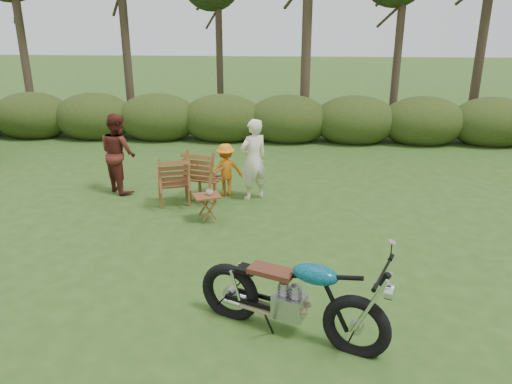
# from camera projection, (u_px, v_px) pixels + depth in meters

# --- Properties ---
(ground) EXTENTS (80.00, 80.00, 0.00)m
(ground) POSITION_uv_depth(u_px,v_px,m) (281.00, 298.00, 6.84)
(ground) COLOR #2A4918
(ground) RESTS_ON ground
(tree_line) EXTENTS (22.52, 11.62, 8.14)m
(tree_line) POSITION_uv_depth(u_px,v_px,m) (308.00, 8.00, 14.65)
(tree_line) COLOR #362C1D
(tree_line) RESTS_ON ground
(motorcycle) EXTENTS (2.47, 1.70, 1.32)m
(motorcycle) POSITION_uv_depth(u_px,v_px,m) (289.00, 332.00, 6.12)
(motorcycle) COLOR #0C84A4
(motorcycle) RESTS_ON ground
(lawn_chair_right) EXTENTS (0.90, 0.90, 1.06)m
(lawn_chair_right) POSITION_uv_depth(u_px,v_px,m) (207.00, 198.00, 10.52)
(lawn_chair_right) COLOR brown
(lawn_chair_right) RESTS_ON ground
(lawn_chair_left) EXTENTS (0.88, 0.88, 1.02)m
(lawn_chair_left) POSITION_uv_depth(u_px,v_px,m) (175.00, 203.00, 10.25)
(lawn_chair_left) COLOR brown
(lawn_chair_left) RESTS_ON ground
(side_table) EXTENTS (0.62, 0.58, 0.51)m
(side_table) POSITION_uv_depth(u_px,v_px,m) (207.00, 208.00, 9.30)
(side_table) COLOR brown
(side_table) RESTS_ON ground
(cup) EXTENTS (0.15, 0.15, 0.10)m
(cup) POSITION_uv_depth(u_px,v_px,m) (209.00, 192.00, 9.21)
(cup) COLOR #BEB09D
(cup) RESTS_ON side_table
(adult_a) EXTENTS (0.74, 0.69, 1.70)m
(adult_a) POSITION_uv_depth(u_px,v_px,m) (254.00, 198.00, 10.51)
(adult_a) COLOR beige
(adult_a) RESTS_ON ground
(adult_b) EXTENTS (1.05, 1.04, 1.71)m
(adult_b) POSITION_uv_depth(u_px,v_px,m) (122.00, 191.00, 10.96)
(adult_b) COLOR #521F17
(adult_b) RESTS_ON ground
(child) EXTENTS (0.82, 0.62, 1.13)m
(child) POSITION_uv_depth(u_px,v_px,m) (226.00, 195.00, 10.72)
(child) COLOR orange
(child) RESTS_ON ground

